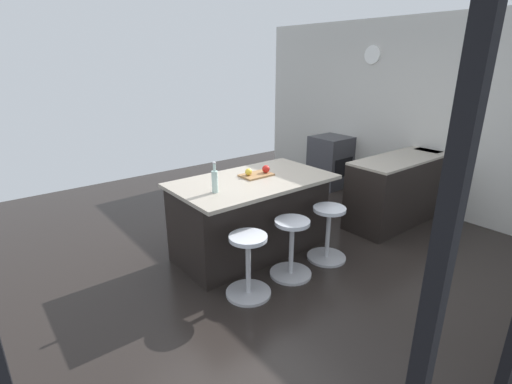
{
  "coord_description": "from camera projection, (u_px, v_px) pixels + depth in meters",
  "views": [
    {
      "loc": [
        2.57,
        3.26,
        2.17
      ],
      "look_at": [
        0.12,
        0.16,
        0.77
      ],
      "focal_mm": 26.55,
      "sensor_mm": 36.0,
      "label": 1
    }
  ],
  "objects": [
    {
      "name": "stool_middle",
      "position": [
        291.0,
        250.0,
        3.91
      ],
      "size": [
        0.44,
        0.44,
        0.63
      ],
      "color": "#B7B7BC",
      "rests_on": "ground_plane"
    },
    {
      "name": "cutting_board",
      "position": [
        256.0,
        175.0,
        4.3
      ],
      "size": [
        0.36,
        0.24,
        0.02
      ],
      "primitive_type": "cube",
      "color": "olive",
      "rests_on": "kitchen_island"
    },
    {
      "name": "water_bottle",
      "position": [
        215.0,
        181.0,
        3.73
      ],
      "size": [
        0.06,
        0.06,
        0.31
      ],
      "color": "silver",
      "rests_on": "kitchen_island"
    },
    {
      "name": "stool_near_camera",
      "position": [
        248.0,
        267.0,
        3.58
      ],
      "size": [
        0.44,
        0.44,
        0.63
      ],
      "color": "#B7B7BC",
      "rests_on": "ground_plane"
    },
    {
      "name": "stool_by_window",
      "position": [
        328.0,
        235.0,
        4.24
      ],
      "size": [
        0.44,
        0.44,
        0.63
      ],
      "color": "#B7B7BC",
      "rests_on": "ground_plane"
    },
    {
      "name": "sink_cabinet",
      "position": [
        417.0,
        183.0,
        5.47
      ],
      "size": [
        2.55,
        0.6,
        1.2
      ],
      "color": "black",
      "rests_on": "ground_plane"
    },
    {
      "name": "apple_yellow",
      "position": [
        249.0,
        172.0,
        4.25
      ],
      "size": [
        0.08,
        0.08,
        0.08
      ],
      "primitive_type": "sphere",
      "color": "gold",
      "rests_on": "cutting_board"
    },
    {
      "name": "apple_red",
      "position": [
        266.0,
        169.0,
        4.34
      ],
      "size": [
        0.09,
        0.09,
        0.09
      ],
      "primitive_type": "sphere",
      "color": "red",
      "rests_on": "cutting_board"
    },
    {
      "name": "oven_range",
      "position": [
        330.0,
        162.0,
        6.68
      ],
      "size": [
        0.6,
        0.61,
        0.89
      ],
      "color": "#38383D",
      "rests_on": "ground_plane"
    },
    {
      "name": "interior_partition_left",
      "position": [
        399.0,
        113.0,
        5.83
      ],
      "size": [
        0.15,
        5.68,
        2.75
      ],
      "color": "beige",
      "rests_on": "ground_plane"
    },
    {
      "name": "ground_plane",
      "position": [
        255.0,
        246.0,
        4.63
      ],
      "size": [
        7.38,
        7.38,
        0.0
      ],
      "primitive_type": "plane",
      "color": "black"
    },
    {
      "name": "kitchen_island",
      "position": [
        251.0,
        215.0,
        4.37
      ],
      "size": [
        1.79,
        1.02,
        0.9
      ],
      "color": "black",
      "rests_on": "ground_plane"
    }
  ]
}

